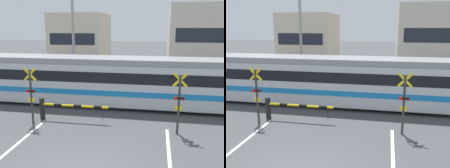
{
  "view_description": "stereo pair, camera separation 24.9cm",
  "coord_description": "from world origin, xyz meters",
  "views": [
    {
      "loc": [
        2.6,
        -6.96,
        4.96
      ],
      "look_at": [
        0.0,
        7.34,
        1.6
      ],
      "focal_mm": 40.0,
      "sensor_mm": 36.0,
      "label": 1
    },
    {
      "loc": [
        2.84,
        -6.92,
        4.96
      ],
      "look_at": [
        0.0,
        7.34,
        1.6
      ],
      "focal_mm": 40.0,
      "sensor_mm": 36.0,
      "label": 2
    }
  ],
  "objects": [
    {
      "name": "commuter_train",
      "position": [
        -0.69,
        8.37,
        1.65
      ],
      "size": [
        21.06,
        2.81,
        3.07
      ],
      "color": "silver",
      "rests_on": "ground_plane"
    },
    {
      "name": "crossing_signal_left",
      "position": [
        -3.67,
        4.39,
        1.62
      ],
      "size": [
        0.68,
        0.15,
        2.95
      ],
      "color": "#333333",
      "rests_on": "ground_plane"
    },
    {
      "name": "crossing_signal_right",
      "position": [
        3.67,
        4.39,
        1.62
      ],
      "size": [
        0.68,
        0.15,
        2.95
      ],
      "color": "#333333",
      "rests_on": "ground_plane"
    },
    {
      "name": "pedestrian",
      "position": [
        -1.48,
        14.3,
        0.95
      ],
      "size": [
        0.38,
        0.22,
        1.66
      ],
      "color": "#23232D",
      "rests_on": "ground_plane"
    },
    {
      "name": "rail_track_near",
      "position": [
        0.0,
        7.65,
        0.04
      ],
      "size": [
        50.0,
        0.1,
        0.08
      ],
      "color": "#6B6051",
      "rests_on": "ground_plane"
    },
    {
      "name": "crossing_barrier_far",
      "position": [
        2.54,
        10.92,
        0.72
      ],
      "size": [
        3.77,
        0.2,
        1.18
      ],
      "color": "black",
      "rests_on": "ground_plane"
    },
    {
      "name": "rail_track_far",
      "position": [
        0.0,
        9.09,
        0.04
      ],
      "size": [
        50.0,
        0.1,
        0.08
      ],
      "color": "#6B6051",
      "rests_on": "ground_plane"
    },
    {
      "name": "crossing_barrier_near",
      "position": [
        -2.54,
        5.1,
        0.72
      ],
      "size": [
        3.77,
        0.2,
        1.18
      ],
      "color": "black",
      "rests_on": "ground_plane"
    },
    {
      "name": "building_left_of_street",
      "position": [
        -6.98,
        23.97,
        3.24
      ],
      "size": [
        6.32,
        7.26,
        6.48
      ],
      "color": "beige",
      "rests_on": "ground_plane"
    },
    {
      "name": "utility_pole_streetside",
      "position": [
        -4.42,
        13.42,
        4.09
      ],
      "size": [
        0.22,
        0.22,
        8.17
      ],
      "color": "gray",
      "rests_on": "ground_plane"
    },
    {
      "name": "building_right_of_street",
      "position": [
        7.45,
        23.97,
        3.7
      ],
      "size": [
        7.26,
        7.26,
        7.4
      ],
      "color": "beige",
      "rests_on": "ground_plane"
    }
  ]
}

